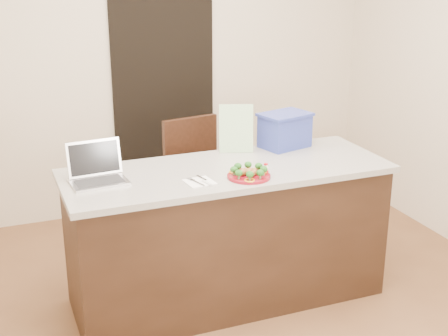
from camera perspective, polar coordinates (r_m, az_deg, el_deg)
name	(u,v)px	position (r m, az deg, el deg)	size (l,w,h in m)	color
ground	(242,315)	(4.10, 1.63, -13.32)	(4.00, 4.00, 0.00)	brown
room_shell	(244,63)	(3.52, 1.87, 9.62)	(4.00, 4.00, 4.00)	white
doorway	(164,98)	(5.50, -5.49, 6.38)	(0.90, 0.02, 2.00)	black
island	(227,234)	(4.08, 0.30, -6.08)	(2.06, 0.76, 0.92)	black
plate	(249,176)	(3.74, 2.28, -0.73)	(0.26, 0.26, 0.02)	maroon
meatballs	(249,172)	(3.74, 2.31, -0.35)	(0.11, 0.11, 0.04)	olive
broccoli	(249,169)	(3.73, 2.29, -0.13)	(0.21, 0.21, 0.04)	#164B14
pepper_rings	(249,174)	(3.74, 2.29, -0.59)	(0.23, 0.24, 0.01)	gold
napkin	(200,182)	(3.66, -2.25, -1.29)	(0.16, 0.16, 0.01)	white
fork	(196,181)	(3.66, -2.61, -1.19)	(0.05, 0.17, 0.00)	silver
knife	(205,181)	(3.66, -1.73, -1.21)	(0.04, 0.19, 0.01)	silver
yogurt_bottle	(266,170)	(3.79, 3.84, -0.20)	(0.03, 0.03, 0.07)	white
laptop	(97,170)	(3.75, -11.56, -0.22)	(0.34, 0.28, 0.23)	silver
leaflet	(236,129)	(4.19, 1.12, 3.62)	(0.23, 0.00, 0.33)	white
blue_box	(285,130)	(4.33, 5.58, 3.48)	(0.39, 0.32, 0.24)	#293794
chair	(195,177)	(4.77, -2.64, -0.80)	(0.52, 0.52, 1.02)	#33190F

